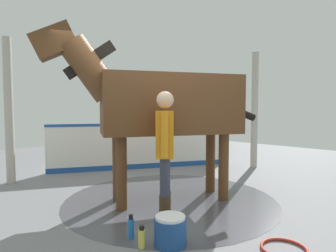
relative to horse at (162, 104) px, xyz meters
name	(u,v)px	position (x,y,z in m)	size (l,w,h in m)	color
ground_plane	(159,205)	(-0.19, -0.12, -1.53)	(16.00, 16.00, 0.02)	gray
wet_patch	(170,199)	(0.11, -0.07, -1.52)	(3.33, 3.33, 0.00)	#4C4C54
barrier_wall	(141,148)	(1.34, 2.06, -1.01)	(3.75, 2.22, 1.10)	white
roof_post_near	(9,111)	(-1.30, 2.87, -0.12)	(0.16, 0.16, 2.80)	#B7B2A8
roof_post_far	(255,110)	(3.36, 0.17, -0.12)	(0.16, 0.16, 2.80)	#B7B2A8
horse	(162,104)	(0.00, 0.00, 0.00)	(3.14, 2.04, 2.65)	brown
handler	(165,146)	(-0.50, -0.55, -0.55)	(0.52, 0.49, 1.67)	#47331E
wash_bucket	(170,231)	(-1.00, -1.11, -1.36)	(0.35, 0.35, 0.32)	#1E478C
bottle_shampoo	(142,238)	(-1.25, -0.94, -1.41)	(0.08, 0.08, 0.23)	#D8CC4C
bottle_spray	(131,228)	(-1.19, -0.69, -1.39)	(0.07, 0.07, 0.27)	blue
hose_coil	(284,249)	(-0.28, -2.04, -1.50)	(0.47, 0.47, 0.03)	#B72D1E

